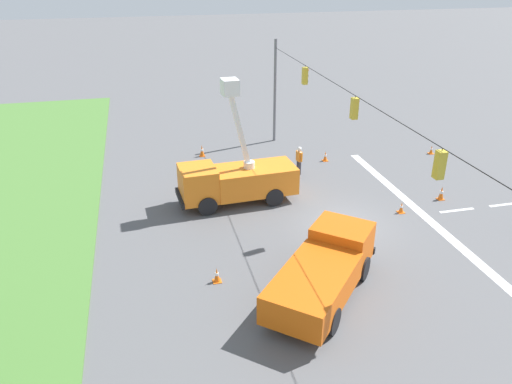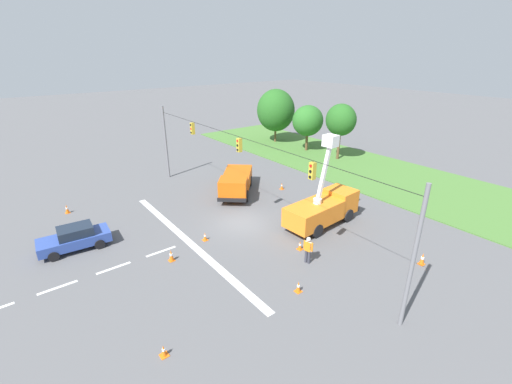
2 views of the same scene
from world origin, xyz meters
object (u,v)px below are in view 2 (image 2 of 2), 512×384
object	(u,v)px
traffic_cone_lane_edge_b	(164,351)
tree_far_west	(276,110)
traffic_cone_near_bucket	(282,186)
traffic_cone_lane_edge_a	(67,209)
traffic_cone_mid_left	(205,236)
tree_west	(308,121)
tree_centre	(341,120)
traffic_cone_foreground_left	(422,259)
road_worker	(308,248)
traffic_cone_mid_right	(171,255)
utility_truck_support_near	(236,182)
traffic_cone_foreground_right	(298,287)
traffic_cone_far_left	(300,245)
utility_truck_bucket_lift	(323,207)
sedan_blue	(75,238)

from	to	relation	value
traffic_cone_lane_edge_b	tree_far_west	bearing A→B (deg)	132.25
traffic_cone_near_bucket	traffic_cone_lane_edge_b	size ratio (longest dim) A/B	1.11
tree_far_west	traffic_cone_lane_edge_a	world-z (taller)	tree_far_west
traffic_cone_near_bucket	traffic_cone_lane_edge_b	xyz separation A→B (m)	(11.22, -16.63, -0.04)
traffic_cone_mid_left	traffic_cone_near_bucket	size ratio (longest dim) A/B	0.93
tree_west	traffic_cone_near_bucket	size ratio (longest dim) A/B	8.95
tree_far_west	tree_centre	world-z (taller)	tree_far_west
traffic_cone_foreground_left	traffic_cone_mid_left	bearing A→B (deg)	-139.49
road_worker	traffic_cone_mid_right	distance (m)	8.42
utility_truck_support_near	traffic_cone_foreground_right	xyz separation A→B (m)	(13.44, -5.16, -0.81)
traffic_cone_lane_edge_a	traffic_cone_far_left	bearing A→B (deg)	35.65
traffic_cone_foreground_right	traffic_cone_mid_left	xyz separation A→B (m)	(-7.84, -1.27, -0.03)
traffic_cone_mid_right	traffic_cone_far_left	size ratio (longest dim) A/B	1.21
tree_centre	traffic_cone_lane_edge_a	xyz separation A→B (m)	(-3.58, -28.63, -4.35)
tree_far_west	traffic_cone_lane_edge_a	distance (m)	29.42
traffic_cone_mid_right	utility_truck_bucket_lift	bearing A→B (deg)	78.03
traffic_cone_foreground_left	traffic_cone_mid_right	bearing A→B (deg)	-128.99
traffic_cone_far_left	tree_centre	bearing A→B (deg)	123.57
tree_centre	utility_truck_bucket_lift	world-z (taller)	utility_truck_bucket_lift
utility_truck_bucket_lift	traffic_cone_lane_edge_b	xyz separation A→B (m)	(4.13, -14.40, -1.12)
road_worker	traffic_cone_lane_edge_a	world-z (taller)	road_worker
traffic_cone_mid_left	traffic_cone_lane_edge_b	size ratio (longest dim) A/B	1.03
sedan_blue	traffic_cone_far_left	xyz separation A→B (m)	(9.06, 11.57, -0.48)
traffic_cone_foreground_left	traffic_cone_far_left	xyz separation A→B (m)	(-5.74, -4.69, -0.09)
traffic_cone_mid_right	traffic_cone_lane_edge_b	world-z (taller)	traffic_cone_mid_right
sedan_blue	traffic_cone_lane_edge_a	xyz separation A→B (m)	(-6.24, 0.60, -0.42)
traffic_cone_lane_edge_b	tree_centre	bearing A→B (deg)	116.86
tree_centre	road_worker	size ratio (longest dim) A/B	3.70
tree_centre	utility_truck_bucket_lift	xyz separation A→B (m)	(10.15, -13.81, -3.32)
tree_far_west	traffic_cone_lane_edge_a	xyz separation A→B (m)	(7.36, -28.18, -4.10)
traffic_cone_mid_right	tree_far_west	bearing A→B (deg)	127.48
tree_centre	traffic_cone_lane_edge_a	distance (m)	29.18
traffic_cone_mid_left	traffic_cone_lane_edge_a	xyz separation A→B (m)	(-10.47, -6.64, 0.08)
traffic_cone_far_left	utility_truck_bucket_lift	bearing A→B (deg)	112.17
utility_truck_bucket_lift	sedan_blue	bearing A→B (deg)	-115.90
tree_west	tree_centre	distance (m)	5.08
tree_west	traffic_cone_lane_edge_b	world-z (taller)	tree_west
traffic_cone_mid_left	traffic_cone_lane_edge_a	world-z (taller)	traffic_cone_lane_edge_a
tree_west	traffic_cone_mid_left	distance (m)	25.08
traffic_cone_lane_edge_b	traffic_cone_mid_right	bearing A→B (deg)	152.87
tree_west	traffic_cone_foreground_right	xyz separation A→B (m)	(19.74, -20.51, -3.59)
tree_west	traffic_cone_lane_edge_b	bearing A→B (deg)	-55.43
traffic_cone_foreground_right	traffic_cone_lane_edge_b	xyz separation A→B (m)	(-0.44, -7.49, -0.04)
traffic_cone_near_bucket	utility_truck_bucket_lift	bearing A→B (deg)	-17.47
utility_truck_support_near	traffic_cone_foreground_right	distance (m)	14.42
tree_far_west	traffic_cone_lane_edge_b	world-z (taller)	tree_far_west
traffic_cone_foreground_right	traffic_cone_near_bucket	bearing A→B (deg)	141.91
traffic_cone_mid_right	sedan_blue	bearing A→B (deg)	-139.81
traffic_cone_foreground_right	traffic_cone_near_bucket	xyz separation A→B (m)	(-11.66, 9.14, -0.00)
utility_truck_support_near	traffic_cone_near_bucket	size ratio (longest dim) A/B	9.96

